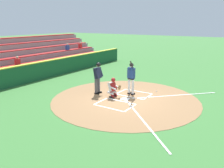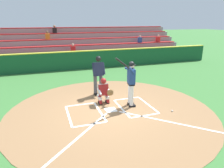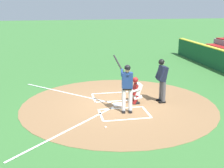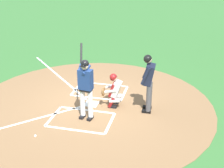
{
  "view_description": "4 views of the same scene",
  "coord_description": "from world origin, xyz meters",
  "px_view_note": "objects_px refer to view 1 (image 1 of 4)",
  "views": [
    {
      "loc": [
        10.33,
        5.85,
        4.09
      ],
      "look_at": [
        0.31,
        -0.66,
        0.83
      ],
      "focal_mm": 36.5,
      "sensor_mm": 36.0,
      "label": 1
    },
    {
      "loc": [
        2.34,
        6.97,
        3.41
      ],
      "look_at": [
        -0.07,
        -0.07,
        1.06
      ],
      "focal_mm": 32.57,
      "sensor_mm": 36.0,
      "label": 2
    },
    {
      "loc": [
        -11.27,
        2.44,
        4.12
      ],
      "look_at": [
        -0.48,
        0.36,
        1.04
      ],
      "focal_mm": 47.23,
      "sensor_mm": 36.0,
      "label": 3
    },
    {
      "loc": [
        -8.49,
        -2.77,
        4.67
      ],
      "look_at": [
        -0.2,
        -0.75,
        0.9
      ],
      "focal_mm": 48.47,
      "sensor_mm": 36.0,
      "label": 4
    }
  ],
  "objects_px": {
    "batter": "(131,76)",
    "plate_umpire": "(98,76)",
    "catcher": "(113,87)",
    "baseball": "(156,91)"
  },
  "relations": [
    {
      "from": "catcher",
      "to": "baseball",
      "type": "relative_size",
      "value": 15.27
    },
    {
      "from": "catcher",
      "to": "baseball",
      "type": "xyz_separation_m",
      "value": [
        -2.27,
        1.66,
        -0.55
      ]
    },
    {
      "from": "batter",
      "to": "plate_umpire",
      "type": "distance_m",
      "value": 1.94
    },
    {
      "from": "batter",
      "to": "baseball",
      "type": "relative_size",
      "value": 28.76
    },
    {
      "from": "batter",
      "to": "catcher",
      "type": "relative_size",
      "value": 1.88
    },
    {
      "from": "catcher",
      "to": "plate_umpire",
      "type": "height_order",
      "value": "plate_umpire"
    },
    {
      "from": "batter",
      "to": "catcher",
      "type": "height_order",
      "value": "batter"
    },
    {
      "from": "catcher",
      "to": "plate_umpire",
      "type": "xyz_separation_m",
      "value": [
        -0.07,
        -1.11,
        0.49
      ]
    },
    {
      "from": "batter",
      "to": "catcher",
      "type": "xyz_separation_m",
      "value": [
        0.96,
        -0.62,
        -0.51
      ]
    },
    {
      "from": "plate_umpire",
      "to": "baseball",
      "type": "xyz_separation_m",
      "value": [
        -2.2,
        2.77,
        -1.04
      ]
    }
  ]
}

